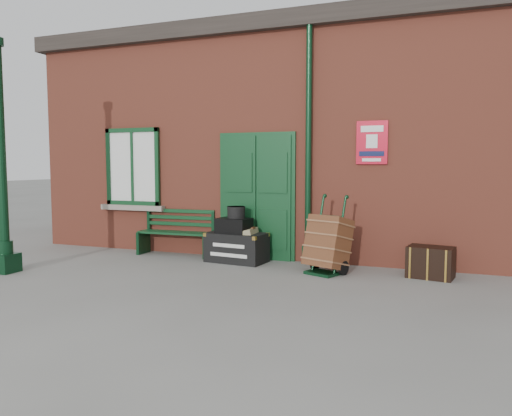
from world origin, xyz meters
The scene contains 11 objects.
ground centered at (0.00, 0.00, 0.00)m, with size 80.00×80.00×0.00m, color gray.
station_building centered at (0.00, 3.49, 2.16)m, with size 10.30×4.30×4.36m.
canopy_column centered at (-3.60, -1.00, 1.41)m, with size 0.34×0.34×3.61m.
bench centered at (-1.85, 1.32, 0.44)m, with size 1.44×0.49×0.88m.
houdini_trunk centered at (-0.53, 1.08, 0.25)m, with size 1.02×0.56×0.51m, color black.
strongbox centered at (-0.58, 1.08, 0.64)m, with size 0.56×0.41×0.25m, color black.
hatbox centered at (-0.55, 1.11, 0.87)m, with size 0.31×0.31×0.20m, color black.
suitcase_back centered at (-0.42, 1.18, 0.35)m, with size 0.19×0.49×0.68m, color tan.
suitcase_front centered at (-0.24, 1.08, 0.30)m, with size 0.17×0.44×0.58m, color tan.
porter_trolley centered at (1.15, 0.75, 0.46)m, with size 0.77×0.80×1.20m.
dark_trunk centered at (2.67, 0.99, 0.24)m, with size 0.65×0.43×0.47m, color black.
Camera 1 is at (2.85, -6.82, 1.70)m, focal length 35.00 mm.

